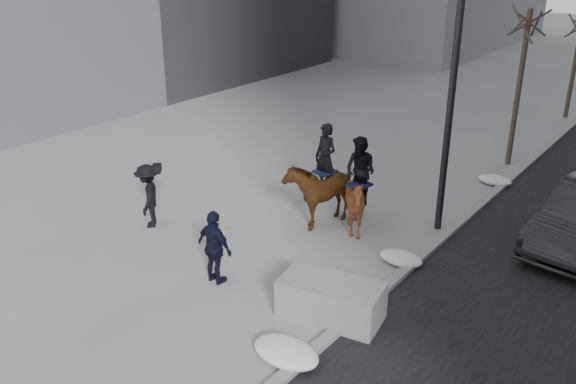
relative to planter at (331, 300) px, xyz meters
The scene contains 11 objects.
ground 2.75m from the planter, 163.31° to the left, with size 120.00×120.00×0.00m, color gray.
curb 10.79m from the planter, 87.87° to the left, with size 0.25×90.00×0.12m, color gray.
planter is the anchor object (origin of this frame).
tree_near 11.76m from the planter, 90.99° to the left, with size 1.20×1.20×5.79m, color #3A2B22, non-canonical shape.
tree_far 19.12m from the planter, 90.60° to the left, with size 1.20×1.20×4.64m, color #393021, non-canonical shape.
mounted_left 4.73m from the planter, 126.50° to the left, with size 1.36×2.27×2.75m.
mounted_right 4.03m from the planter, 113.96° to the left, with size 1.58×1.73×2.64m.
feeder 2.92m from the planter, behind, with size 1.06×0.89×1.75m.
camera_crew 6.38m from the planter, behind, with size 1.24×1.28×1.75m.
lamppost 7.05m from the planter, 89.99° to the left, with size 0.25×1.35×9.09m.
snow_piles 2.22m from the planter, 87.37° to the left, with size 1.36×11.77×0.35m.
Camera 1 is at (8.32, -9.80, 7.26)m, focal length 38.00 mm.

